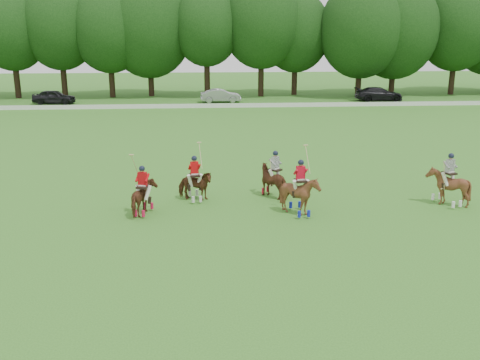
{
  "coord_description": "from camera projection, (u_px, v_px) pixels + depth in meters",
  "views": [
    {
      "loc": [
        -1.06,
        -18.44,
        7.69
      ],
      "look_at": [
        0.67,
        4.2,
        1.4
      ],
      "focal_mm": 40.0,
      "sensor_mm": 36.0,
      "label": 1
    }
  ],
  "objects": [
    {
      "name": "polo_red_b",
      "position": [
        195.0,
        185.0,
        25.1
      ],
      "size": [
        1.6,
        1.43,
        2.7
      ],
      "color": "#522B16",
      "rests_on": "ground"
    },
    {
      "name": "ground",
      "position": [
        231.0,
        247.0,
        19.84
      ],
      "size": [
        180.0,
        180.0,
        0.0
      ],
      "primitive_type": "plane",
      "color": "#336D1F",
      "rests_on": "ground"
    },
    {
      "name": "car_mid",
      "position": [
        221.0,
        96.0,
        60.58
      ],
      "size": [
        4.61,
        1.77,
        1.5
      ],
      "primitive_type": "imported",
      "rotation": [
        0.0,
        0.0,
        1.61
      ],
      "color": "#9D9DA2",
      "rests_on": "ground"
    },
    {
      "name": "polo_red_a",
      "position": [
        143.0,
        197.0,
        23.19
      ],
      "size": [
        1.21,
        1.86,
        2.72
      ],
      "color": "#522B16",
      "rests_on": "ground"
    },
    {
      "name": "car_right",
      "position": [
        379.0,
        94.0,
        61.92
      ],
      "size": [
        5.46,
        2.28,
        1.58
      ],
      "primitive_type": "imported",
      "rotation": [
        0.0,
        0.0,
        1.56
      ],
      "color": "black",
      "rests_on": "ground"
    },
    {
      "name": "polo_stripe_b",
      "position": [
        448.0,
        186.0,
        24.44
      ],
      "size": [
        1.84,
        1.95,
        2.43
      ],
      "color": "#522B16",
      "rests_on": "ground"
    },
    {
      "name": "polo_red_c",
      "position": [
        300.0,
        194.0,
        23.18
      ],
      "size": [
        1.59,
        1.75,
        2.98
      ],
      "color": "#522B16",
      "rests_on": "ground"
    },
    {
      "name": "tree_line",
      "position": [
        209.0,
        28.0,
        63.84
      ],
      "size": [
        117.98,
        14.32,
        14.75
      ],
      "color": "black",
      "rests_on": "ground"
    },
    {
      "name": "boundary_rail",
      "position": [
        209.0,
        106.0,
        56.3
      ],
      "size": [
        120.0,
        0.1,
        0.44
      ],
      "primitive_type": "cube",
      "color": "white",
      "rests_on": "ground"
    },
    {
      "name": "polo_stripe_a",
      "position": [
        275.0,
        180.0,
        25.7
      ],
      "size": [
        1.88,
        1.89,
        2.26
      ],
      "color": "#522B16",
      "rests_on": "ground"
    },
    {
      "name": "car_left",
      "position": [
        54.0,
        97.0,
        59.22
      ],
      "size": [
        4.73,
        2.22,
        1.56
      ],
      "primitive_type": "imported",
      "rotation": [
        0.0,
        0.0,
        1.49
      ],
      "color": "black",
      "rests_on": "ground"
    },
    {
      "name": "polo_ball",
      "position": [
        298.0,
        215.0,
        23.16
      ],
      "size": [
        0.09,
        0.09,
        0.09
      ],
      "primitive_type": "sphere",
      "color": "white",
      "rests_on": "ground"
    }
  ]
}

